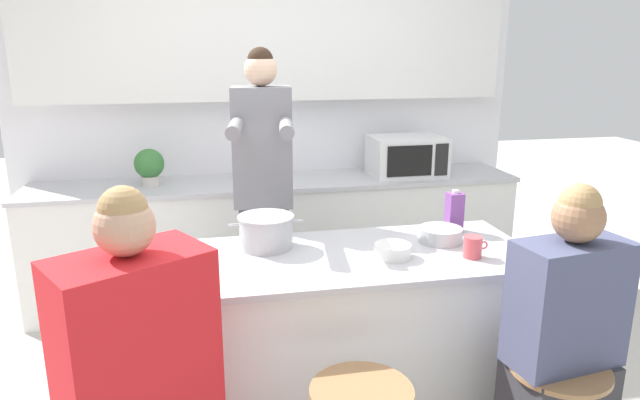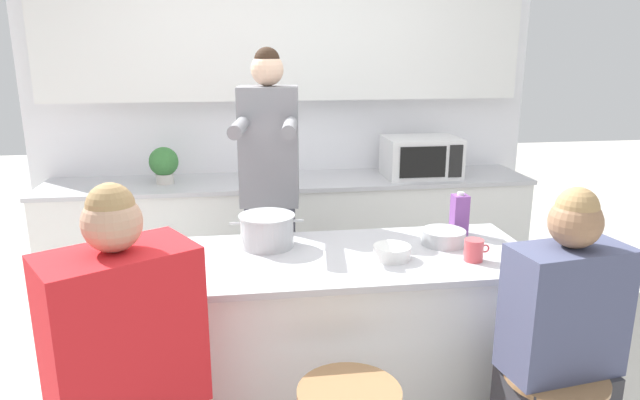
% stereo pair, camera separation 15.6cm
% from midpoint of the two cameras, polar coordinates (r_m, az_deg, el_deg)
% --- Properties ---
extents(wall_back, '(3.79, 0.22, 2.70)m').
position_cam_midpoint_polar(wall_back, '(4.34, -5.95, 11.20)').
color(wall_back, white).
rests_on(wall_back, ground_plane).
extents(back_counter, '(3.52, 0.61, 0.90)m').
position_cam_midpoint_polar(back_counter, '(4.28, -5.15, -3.83)').
color(back_counter, white).
rests_on(back_counter, ground_plane).
extents(kitchen_island, '(1.99, 0.74, 0.89)m').
position_cam_midpoint_polar(kitchen_island, '(2.83, -1.31, -14.01)').
color(kitchen_island, black).
rests_on(kitchen_island, ground_plane).
extents(person_cooking, '(0.39, 0.62, 1.83)m').
position_cam_midpoint_polar(person_cooking, '(3.24, -6.97, -1.29)').
color(person_cooking, '#383842').
rests_on(person_cooking, ground_plane).
extents(person_seated_near, '(0.46, 0.32, 1.35)m').
position_cam_midpoint_polar(person_seated_near, '(2.50, 21.19, -15.21)').
color(person_seated_near, '#333338').
rests_on(person_seated_near, ground_plane).
extents(cooking_pot, '(0.36, 0.27, 0.16)m').
position_cam_midpoint_polar(cooking_pot, '(2.76, -7.04, -3.17)').
color(cooking_pot, '#B7BABC').
rests_on(cooking_pot, kitchen_island).
extents(fruit_bowl, '(0.17, 0.17, 0.06)m').
position_cam_midpoint_polar(fruit_bowl, '(2.64, 5.59, -5.09)').
color(fruit_bowl, white).
rests_on(fruit_bowl, kitchen_island).
extents(mixing_bowl_steel, '(0.21, 0.21, 0.07)m').
position_cam_midpoint_polar(mixing_bowl_steel, '(2.88, 10.44, -3.45)').
color(mixing_bowl_steel, '#B7BABC').
rests_on(mixing_bowl_steel, kitchen_island).
extents(coffee_cup_near, '(0.10, 0.07, 0.08)m').
position_cam_midpoint_polar(coffee_cup_near, '(2.44, -16.47, -7.13)').
color(coffee_cup_near, white).
rests_on(coffee_cup_near, kitchen_island).
extents(coffee_cup_far, '(0.12, 0.09, 0.10)m').
position_cam_midpoint_polar(coffee_cup_far, '(2.69, 13.44, -4.60)').
color(coffee_cup_far, '#DB4C51').
rests_on(coffee_cup_far, kitchen_island).
extents(juice_carton, '(0.08, 0.08, 0.22)m').
position_cam_midpoint_polar(juice_carton, '(3.03, 11.85, -1.20)').
color(juice_carton, '#7A428E').
rests_on(juice_carton, kitchen_island).
extents(microwave, '(0.54, 0.40, 0.29)m').
position_cam_midpoint_polar(microwave, '(4.31, 7.65, 4.39)').
color(microwave, white).
rests_on(microwave, back_counter).
extents(potted_plant, '(0.20, 0.20, 0.26)m').
position_cam_midpoint_polar(potted_plant, '(4.13, -17.75, 3.31)').
color(potted_plant, beige).
rests_on(potted_plant, back_counter).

